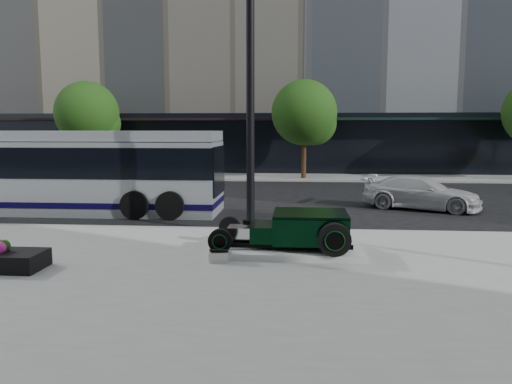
# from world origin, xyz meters

# --- Properties ---
(ground) EXTENTS (120.00, 120.00, 0.00)m
(ground) POSITION_xyz_m (0.00, 0.00, 0.00)
(ground) COLOR black
(ground) RESTS_ON ground
(sidewalk_near) EXTENTS (70.00, 17.00, 0.12)m
(sidewalk_near) POSITION_xyz_m (0.00, -10.50, 0.06)
(sidewalk_near) COLOR gray
(sidewalk_near) RESTS_ON ground
(sidewalk_far) EXTENTS (70.00, 4.00, 0.12)m
(sidewalk_far) POSITION_xyz_m (0.00, 14.00, 0.06)
(sidewalk_far) COLOR gray
(sidewalk_far) RESTS_ON ground
(street_trees) EXTENTS (29.80, 3.80, 5.70)m
(street_trees) POSITION_xyz_m (1.15, 13.07, 3.77)
(street_trees) COLOR black
(street_trees) RESTS_ON sidewalk_far
(display_plinth) EXTENTS (3.40, 1.80, 0.15)m
(display_plinth) POSITION_xyz_m (0.40, -4.83, 0.20)
(display_plinth) COLOR silver
(display_plinth) RESTS_ON sidewalk_near
(hot_rod) EXTENTS (3.22, 2.00, 0.81)m
(hot_rod) POSITION_xyz_m (0.73, -4.83, 0.70)
(hot_rod) COLOR black
(hot_rod) RESTS_ON display_plinth
(info_plaque) EXTENTS (0.42, 0.32, 0.31)m
(info_plaque) POSITION_xyz_m (-1.05, -5.80, 0.24)
(info_plaque) COLOR silver
(info_plaque) RESTS_ON sidewalk_near
(lamppost) EXTENTS (0.42, 0.42, 7.70)m
(lamppost) POSITION_xyz_m (-0.69, -2.23, 3.68)
(lamppost) COLOR black
(lamppost) RESTS_ON sidewalk_near
(transit_bus) EXTENTS (12.12, 2.88, 2.92)m
(transit_bus) POSITION_xyz_m (-8.13, 0.97, 1.49)
(transit_bus) COLOR silver
(transit_bus) RESTS_ON ground
(white_sedan) EXTENTS (4.60, 3.26, 1.24)m
(white_sedan) POSITION_xyz_m (5.27, 2.65, 0.62)
(white_sedan) COLOR silver
(white_sedan) RESTS_ON ground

